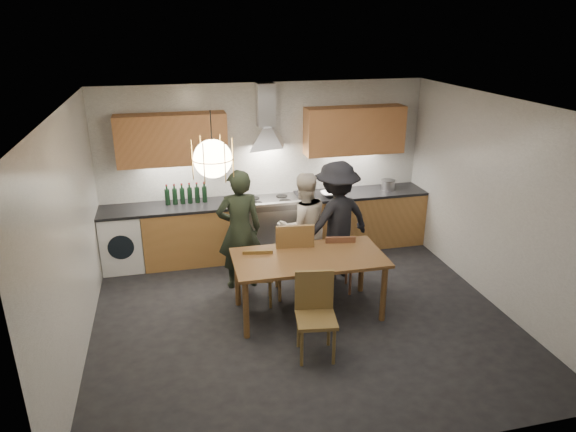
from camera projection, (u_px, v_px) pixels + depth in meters
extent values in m
plane|color=black|center=(302.00, 317.00, 6.35)|extent=(5.00, 5.00, 0.00)
cube|color=silver|center=(265.00, 168.00, 7.93)|extent=(5.00, 0.02, 2.60)
cube|color=silver|center=(381.00, 325.00, 3.84)|extent=(5.00, 0.02, 2.60)
cube|color=silver|center=(71.00, 240.00, 5.34)|extent=(0.02, 4.50, 2.60)
cube|color=silver|center=(495.00, 203.00, 6.43)|extent=(0.02, 4.50, 2.60)
cube|color=white|center=(304.00, 105.00, 5.43)|extent=(5.00, 4.50, 0.02)
cube|color=tan|center=(193.00, 234.00, 7.71)|extent=(1.45, 0.60, 0.86)
cube|color=tan|center=(359.00, 219.00, 8.29)|extent=(2.05, 0.60, 0.86)
cube|color=white|center=(122.00, 241.00, 7.49)|extent=(0.58, 0.58, 0.85)
cube|color=black|center=(170.00, 208.00, 7.49)|extent=(2.05, 0.62, 0.04)
cube|color=black|center=(360.00, 193.00, 8.13)|extent=(2.05, 0.62, 0.04)
cube|color=silver|center=(270.00, 229.00, 7.98)|extent=(0.90, 0.60, 0.80)
cube|color=black|center=(274.00, 237.00, 7.73)|extent=(0.78, 0.02, 0.42)
cube|color=slate|center=(269.00, 202.00, 7.82)|extent=(0.90, 0.60, 0.08)
cube|color=silver|center=(273.00, 204.00, 7.57)|extent=(0.90, 0.08, 0.04)
cube|color=tan|center=(172.00, 139.00, 7.28)|extent=(1.55, 0.35, 0.72)
cube|color=tan|center=(355.00, 130.00, 7.87)|extent=(1.55, 0.35, 0.72)
cube|color=silver|center=(266.00, 105.00, 7.46)|extent=(0.26, 0.22, 0.62)
cylinder|color=black|center=(211.00, 135.00, 5.21)|extent=(0.01, 0.01, 0.50)
sphere|color=#FFE0A5|center=(213.00, 159.00, 5.30)|extent=(0.40, 0.40, 0.40)
torus|color=gold|center=(213.00, 159.00, 5.30)|extent=(0.43, 0.43, 0.01)
cube|color=brown|center=(309.00, 258.00, 6.20)|extent=(1.84, 0.94, 0.04)
cylinder|color=brown|center=(246.00, 310.00, 5.82)|extent=(0.07, 0.07, 0.73)
cylinder|color=brown|center=(237.00, 279.00, 6.51)|extent=(0.07, 0.07, 0.73)
cylinder|color=brown|center=(383.00, 294.00, 6.16)|extent=(0.07, 0.07, 0.73)
cylinder|color=brown|center=(362.00, 266.00, 6.85)|extent=(0.07, 0.07, 0.73)
cube|color=brown|center=(258.00, 275.00, 6.55)|extent=(0.42, 0.42, 0.04)
cube|color=brown|center=(258.00, 266.00, 6.31)|extent=(0.37, 0.10, 0.40)
cylinder|color=brown|center=(270.00, 283.00, 6.77)|extent=(0.03, 0.03, 0.38)
cylinder|color=brown|center=(270.00, 295.00, 6.49)|extent=(0.03, 0.03, 0.38)
cylinder|color=brown|center=(247.00, 284.00, 6.75)|extent=(0.03, 0.03, 0.38)
cylinder|color=brown|center=(247.00, 296.00, 6.47)|extent=(0.03, 0.03, 0.38)
cube|color=brown|center=(293.00, 258.00, 6.73)|extent=(0.53, 0.53, 0.05)
cube|color=brown|center=(295.00, 245.00, 6.43)|extent=(0.48, 0.10, 0.53)
cylinder|color=brown|center=(305.00, 269.00, 7.03)|extent=(0.04, 0.04, 0.49)
cylinder|color=brown|center=(309.00, 283.00, 6.67)|extent=(0.04, 0.04, 0.49)
cylinder|color=brown|center=(277.00, 271.00, 6.99)|extent=(0.04, 0.04, 0.49)
cylinder|color=brown|center=(280.00, 284.00, 6.63)|extent=(0.04, 0.04, 0.49)
cube|color=brown|center=(337.00, 262.00, 6.87)|extent=(0.45, 0.45, 0.04)
cube|color=brown|center=(340.00, 252.00, 6.62)|extent=(0.38, 0.10, 0.42)
cylinder|color=brown|center=(346.00, 271.00, 7.10)|extent=(0.03, 0.03, 0.39)
cylinder|color=brown|center=(350.00, 281.00, 6.81)|extent=(0.03, 0.03, 0.39)
cylinder|color=brown|center=(324.00, 271.00, 7.08)|extent=(0.03, 0.03, 0.39)
cylinder|color=brown|center=(327.00, 282.00, 6.79)|extent=(0.03, 0.03, 0.39)
cube|color=brown|center=(316.00, 319.00, 5.47)|extent=(0.48, 0.48, 0.04)
cube|color=brown|center=(314.00, 290.00, 5.56)|extent=(0.42, 0.10, 0.46)
cylinder|color=brown|center=(302.00, 348.00, 5.38)|extent=(0.04, 0.04, 0.43)
cylinder|color=brown|center=(298.00, 330.00, 5.70)|extent=(0.04, 0.04, 0.43)
cylinder|color=brown|center=(334.00, 347.00, 5.41)|extent=(0.04, 0.04, 0.43)
cylinder|color=brown|center=(329.00, 329.00, 5.73)|extent=(0.04, 0.04, 0.43)
imported|color=black|center=(239.00, 230.00, 6.83)|extent=(0.62, 0.42, 1.66)
imported|color=silver|center=(303.00, 226.00, 7.13)|extent=(0.81, 0.66, 1.53)
imported|color=black|center=(336.00, 220.00, 7.12)|extent=(1.23, 0.94, 1.68)
imported|color=silver|center=(329.00, 194.00, 7.91)|extent=(0.28, 0.28, 0.07)
cylinder|color=#BBBBBF|center=(388.00, 185.00, 8.22)|extent=(0.23, 0.23, 0.15)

